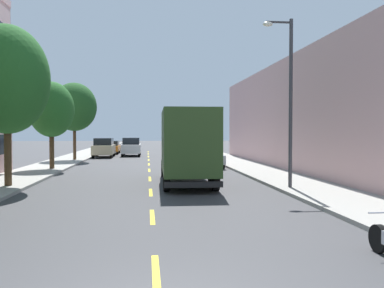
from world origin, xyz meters
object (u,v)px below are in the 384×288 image
parked_suv_navy (191,147)px  parked_wagon_black (182,145)px  moving_white_sedan (131,147)px  street_tree_second (7,80)px  street_tree_third (51,110)px  parked_wagon_forest (177,144)px  street_lamp (288,91)px  street_tree_farthest (74,107)px  delivery_box_truck (187,143)px  parked_wagon_orange (112,147)px  parked_suv_champagne (104,147)px  parked_hatchback_silver (210,157)px

parked_suv_navy → parked_wagon_black: bearing=89.2°
moving_white_sedan → street_tree_second: bearing=-100.5°
street_tree_third → parked_wagon_forest: 34.20m
street_lamp → parked_suv_navy: street_lamp is taller
street_tree_third → street_tree_farthest: bearing=90.0°
street_tree_third → street_lamp: bearing=-40.4°
street_tree_third → street_lamp: street_lamp is taller
delivery_box_truck → parked_wagon_orange: (-6.06, 28.50, -1.20)m
street_lamp → parked_suv_champagne: size_ratio=1.53×
street_tree_farthest → parked_wagon_forest: size_ratio=1.41×
street_tree_farthest → street_tree_second: bearing=-90.0°
street_lamp → parked_suv_navy: (-1.66, 24.07, -3.37)m
parked_suv_champagne → parked_wagon_black: bearing=53.8°
parked_suv_champagne → delivery_box_truck: bearing=-74.0°
street_tree_farthest → moving_white_sedan: 9.60m
parked_hatchback_silver → parked_wagon_forest: 31.09m
delivery_box_truck → parked_suv_navy: delivery_box_truck is taller
street_lamp → delivery_box_truck: 5.49m
street_tree_farthest → parked_wagon_orange: bearing=80.0°
parked_hatchback_silver → parked_wagon_orange: bearing=113.8°
parked_wagon_forest → moving_white_sedan: size_ratio=0.99×
parked_wagon_orange → moving_white_sedan: (2.46, -4.56, 0.18)m
parked_wagon_black → parked_suv_navy: parked_suv_navy is taller
street_tree_second → street_tree_third: size_ratio=1.26×
parked_suv_navy → parked_wagon_orange: (-8.56, 7.13, -0.18)m
street_tree_farthest → street_lamp: 22.74m
parked_hatchback_silver → delivery_box_truck: bearing=-105.7°
delivery_box_truck → moving_white_sedan: bearing=98.5°
parked_suv_navy → street_tree_second: bearing=-115.8°
moving_white_sedan → parked_wagon_orange: bearing=118.4°
delivery_box_truck → parked_wagon_forest: 40.21m
street_lamp → street_tree_farthest: bearing=122.9°
parked_wagon_black → moving_white_sedan: 11.90m
street_lamp → parked_wagon_forest: (-1.62, 42.81, -3.55)m
parked_wagon_forest → street_tree_farthest: bearing=-114.4°
parked_wagon_orange → moving_white_sedan: 5.18m
delivery_box_truck → parked_suv_navy: (2.50, 21.37, -1.02)m
street_tree_third → parked_hatchback_silver: street_tree_third is taller
parked_suv_navy → parked_hatchback_silver: parked_suv_navy is taller
street_tree_farthest → parked_suv_navy: 12.38m
street_tree_second → street_tree_farthest: size_ratio=1.09×
parked_suv_navy → street_lamp: bearing=-86.1°
parked_hatchback_silver → parked_suv_navy: bearing=90.1°
parked_suv_navy → parked_wagon_orange: 11.14m
moving_white_sedan → parked_suv_navy: bearing=-22.9°
street_tree_second → parked_suv_navy: (10.70, 22.16, -3.93)m
parked_suv_navy → moving_white_sedan: same height
street_tree_second → parked_suv_champagne: (1.94, 22.64, -3.93)m
parked_wagon_black → parked_hatchback_silver: 25.03m
street_tree_second → moving_white_sedan: (4.60, 24.74, -3.93)m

